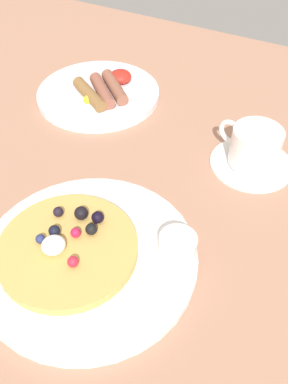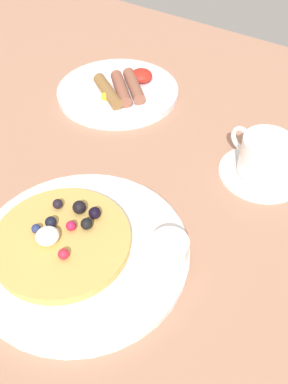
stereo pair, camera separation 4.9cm
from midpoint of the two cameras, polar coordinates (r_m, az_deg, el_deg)
The scene contains 8 objects.
ground_plane at distance 60.47cm, azimuth -1.01°, elevation -4.31°, with size 179.52×126.95×3.00cm, color #A6755C.
pancake_plate at distance 55.16cm, azimuth -6.44°, elevation -7.98°, with size 28.27×28.27×1.22cm, color white.
pancake_with_berries at distance 54.62cm, azimuth -8.71°, elevation -6.58°, with size 18.07×18.07×3.26cm.
syrup_ramekin at distance 52.49cm, azimuth 6.24°, elevation -7.89°, with size 4.87×4.87×3.04cm.
breakfast_plate at distance 83.35cm, azimuth -1.89°, elevation 13.64°, with size 23.62×23.62×1.38cm, color white.
fried_breakfast at distance 81.34cm, azimuth -1.08°, elevation 14.23°, with size 12.29×14.22×2.59cm.
coffee_saucer at distance 68.43cm, azimuth 17.82°, elevation 2.54°, with size 13.28×13.28×0.76cm, color white.
coffee_cup at distance 66.27cm, azimuth 18.38°, elevation 4.83°, with size 10.69×7.77×6.04cm.
Camera 2 is at (25.21, -30.11, 44.73)cm, focal length 38.68 mm.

